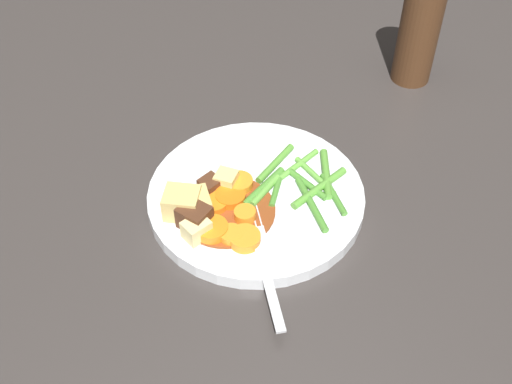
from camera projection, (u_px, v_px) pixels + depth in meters
ground_plane at (256, 202)px, 0.74m from camera, size 3.00×3.00×0.00m
dinner_plate at (256, 197)px, 0.74m from camera, size 0.25×0.25×0.02m
stew_sauce at (227, 210)px, 0.71m from camera, size 0.11×0.11×0.00m
carrot_slice_0 at (203, 196)px, 0.72m from camera, size 0.04×0.04×0.01m
carrot_slice_1 at (212, 230)px, 0.68m from camera, size 0.04×0.04×0.01m
carrot_slice_2 at (231, 235)px, 0.68m from camera, size 0.03×0.03×0.01m
carrot_slice_3 at (245, 239)px, 0.68m from camera, size 0.05×0.05×0.01m
carrot_slice_4 at (239, 184)px, 0.73m from camera, size 0.04×0.04×0.01m
carrot_slice_5 at (245, 215)px, 0.70m from camera, size 0.03×0.03×0.01m
carrot_slice_6 at (230, 197)px, 0.72m from camera, size 0.05×0.05×0.01m
carrot_slice_7 at (213, 202)px, 0.71m from camera, size 0.04×0.04×0.01m
potato_chunk_0 at (197, 230)px, 0.68m from camera, size 0.03×0.03×0.02m
potato_chunk_1 at (197, 207)px, 0.70m from camera, size 0.04×0.04×0.03m
potato_chunk_2 at (182, 203)px, 0.70m from camera, size 0.05×0.05×0.03m
potato_chunk_3 at (226, 181)px, 0.73m from camera, size 0.03×0.03×0.02m
meat_chunk_0 at (194, 217)px, 0.69m from camera, size 0.04×0.04×0.03m
meat_chunk_1 at (211, 186)px, 0.73m from camera, size 0.03×0.03×0.02m
green_bean_0 at (312, 204)px, 0.71m from camera, size 0.02×0.08×0.01m
green_bean_1 at (308, 184)px, 0.74m from camera, size 0.02×0.06×0.01m
green_bean_2 at (326, 174)px, 0.75m from camera, size 0.04×0.07×0.01m
green_bean_3 at (333, 194)px, 0.72m from camera, size 0.02×0.07×0.01m
green_bean_4 at (276, 189)px, 0.73m from camera, size 0.04×0.05×0.01m
green_bean_5 at (319, 188)px, 0.73m from camera, size 0.08×0.03×0.01m
green_bean_6 at (275, 163)px, 0.76m from camera, size 0.07×0.04×0.01m
green_bean_7 at (295, 167)px, 0.76m from camera, size 0.08×0.03×0.01m
green_bean_8 at (263, 186)px, 0.73m from camera, size 0.07×0.04×0.01m
green_bean_9 at (265, 190)px, 0.73m from camera, size 0.05×0.03×0.01m
green_bean_10 at (315, 176)px, 0.75m from camera, size 0.02×0.07×0.01m
fork at (261, 256)px, 0.66m from camera, size 0.06×0.17×0.00m
pepper_mill at (419, 30)px, 0.86m from camera, size 0.05×0.05×0.16m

